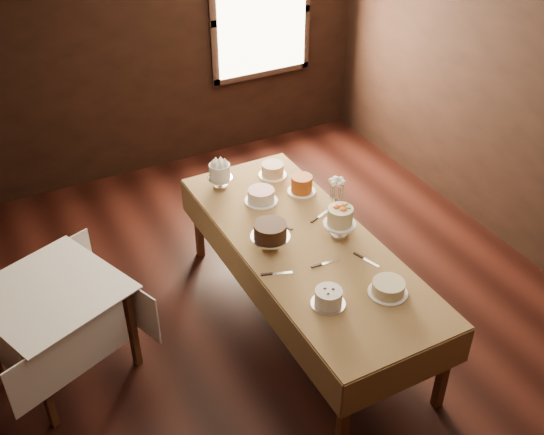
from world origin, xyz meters
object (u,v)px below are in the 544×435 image
at_px(side_table, 52,301).
at_px(flower_vase, 335,207).
at_px(cake_speckled, 273,170).
at_px(cake_lattice, 261,196).
at_px(cake_server_a, 330,262).
at_px(cake_server_d, 323,214).
at_px(display_table, 306,249).
at_px(cake_swirl, 328,298).
at_px(cake_server_c, 275,224).
at_px(cake_meringue, 220,176).
at_px(cake_caramel, 302,185).
at_px(cake_server_e, 283,273).
at_px(cake_flowers, 340,223).
at_px(cake_server_b, 371,262).
at_px(cake_chocolate, 270,236).
at_px(cake_cream, 388,288).

xyz_separation_m(side_table, flower_vase, (2.34, -0.17, 0.20)).
xyz_separation_m(cake_speckled, cake_lattice, (-0.29, -0.33, -0.01)).
relative_size(cake_server_a, cake_server_d, 1.00).
bearing_deg(cake_lattice, cake_server_d, -48.02).
relative_size(display_table, cake_swirl, 10.62).
bearing_deg(cake_server_d, cake_lattice, 109.58).
xyz_separation_m(cake_server_c, flower_vase, (0.51, -0.11, 0.07)).
relative_size(cake_speckled, cake_server_d, 1.17).
distance_m(cake_speckled, cake_swirl, 1.78).
height_order(cake_meringue, cake_speckled, cake_meringue).
relative_size(cake_caramel, flower_vase, 1.71).
bearing_deg(flower_vase, display_table, -151.29).
xyz_separation_m(cake_meringue, cake_server_d, (0.59, -0.80, -0.10)).
bearing_deg(cake_meringue, cake_server_e, -93.39).
bearing_deg(cake_swirl, cake_lattice, 82.91).
height_order(cake_flowers, cake_server_c, cake_flowers).
height_order(display_table, cake_server_e, cake_server_e).
bearing_deg(cake_meringue, cake_server_b, -69.23).
bearing_deg(side_table, flower_vase, -4.11).
xyz_separation_m(cake_meringue, cake_chocolate, (-0.01, -0.99, -0.01)).
relative_size(cake_flowers, flower_vase, 1.85).
height_order(display_table, cake_lattice, cake_lattice).
distance_m(cake_meringue, cake_caramel, 0.73).
distance_m(cake_lattice, cake_server_c, 0.36).
bearing_deg(cake_chocolate, cake_server_a, -50.44).
bearing_deg(cake_cream, flower_vase, 79.28).
distance_m(side_table, cake_caramel, 2.29).
bearing_deg(cake_chocolate, cake_meringue, 89.49).
distance_m(cake_caramel, cake_chocolate, 0.84).
xyz_separation_m(cake_meringue, cake_flowers, (0.55, -1.11, 0.01)).
bearing_deg(flower_vase, cake_server_c, 167.80).
relative_size(cake_chocolate, flower_vase, 2.35).
distance_m(cake_chocolate, cake_swirl, 0.78).
height_order(display_table, cake_server_a, cake_server_a).
relative_size(cake_server_b, cake_server_d, 1.00).
xyz_separation_m(cake_speckled, cake_swirl, (-0.46, -1.72, 0.00)).
bearing_deg(cake_meringue, cake_speckled, -5.42).
height_order(cake_meringue, cake_flowers, cake_flowers).
height_order(display_table, cake_server_c, cake_server_c).
xyz_separation_m(cake_server_a, flower_vase, (0.37, 0.52, 0.07)).
height_order(cake_swirl, flower_vase, flower_vase).
bearing_deg(flower_vase, cake_cream, -100.72).
xyz_separation_m(cake_swirl, cake_server_b, (0.53, 0.24, -0.06)).
distance_m(cake_swirl, cake_server_c, 1.04).
distance_m(cake_cream, cake_server_b, 0.36).
relative_size(cake_speckled, cake_swirl, 1.10).
xyz_separation_m(cake_flowers, cake_server_c, (-0.39, 0.37, -0.11)).
bearing_deg(cake_flowers, cake_meringue, 116.40).
height_order(cake_caramel, cake_flowers, cake_flowers).
distance_m(cake_flowers, flower_vase, 0.29).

